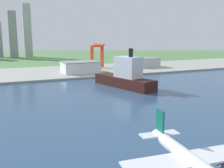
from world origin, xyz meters
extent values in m
plane|color=#538149|center=(0.00, 300.00, 0.00)|extent=(2400.00, 2400.00, 0.00)
cube|color=#2D4C70|center=(0.00, 240.00, 0.07)|extent=(840.00, 360.00, 0.15)
cube|color=#9EA49A|center=(0.00, 490.00, 1.25)|extent=(840.00, 140.00, 2.50)
cylinder|color=white|center=(-32.92, 149.56, 25.16)|extent=(7.09, 36.20, 3.61)
cube|color=white|center=(-32.74, 151.35, 24.62)|extent=(34.44, 11.17, 0.50)
cube|color=#0C5947|center=(-31.35, 165.69, 29.13)|extent=(0.92, 4.35, 8.67)
cube|color=white|center=(-31.35, 165.69, 25.88)|extent=(12.51, 5.12, 0.36)
cylinder|color=#4C4F54|center=(-23.42, 149.36, 22.63)|extent=(2.47, 5.21, 1.99)
cube|color=#381914|center=(48.57, 351.20, 5.78)|extent=(40.37, 82.97, 11.26)
cube|color=silver|center=(50.34, 344.86, 22.53)|extent=(23.53, 32.37, 22.25)
cylinder|color=black|center=(51.42, 340.98, 38.15)|extent=(4.67, 4.67, 9.01)
cube|color=red|center=(67.57, 505.94, 19.88)|extent=(2.20, 2.20, 34.76)
cube|color=red|center=(85.68, 505.94, 19.88)|extent=(2.20, 2.20, 34.76)
cube|color=red|center=(67.57, 513.94, 19.88)|extent=(2.20, 2.20, 34.76)
cube|color=red|center=(85.68, 513.94, 19.88)|extent=(2.20, 2.20, 34.76)
cube|color=red|center=(76.63, 509.94, 38.66)|extent=(20.50, 10.00, 2.80)
cube|color=red|center=(76.63, 499.64, 41.46)|extent=(2.60, 41.19, 2.60)
cube|color=white|center=(33.32, 465.05, 9.99)|extent=(51.71, 36.93, 14.97)
cube|color=gray|center=(33.32, 465.05, 18.07)|extent=(52.75, 37.67, 1.20)
cube|color=silver|center=(156.37, 484.49, 9.65)|extent=(43.63, 28.02, 14.29)
cube|color=gray|center=(156.37, 484.49, 17.39)|extent=(44.50, 28.58, 1.20)
cube|color=gray|center=(-38.70, 817.12, 59.08)|extent=(19.56, 17.04, 118.17)
cube|color=#A7ABAA|center=(-2.07, 824.06, 69.14)|extent=(20.15, 17.49, 138.28)
camera|label=1|loc=(-74.14, 104.38, 55.24)|focal=40.91mm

